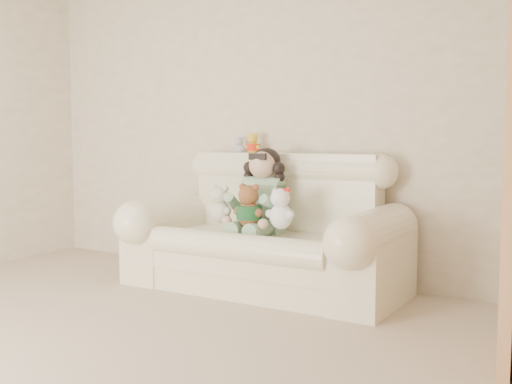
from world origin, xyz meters
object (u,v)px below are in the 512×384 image
object	(u,v)px
brown_teddy	(249,201)
cream_teddy	(220,201)
white_cat	(281,204)
seated_child	(263,190)
sofa	(263,222)

from	to	relation	value
brown_teddy	cream_teddy	bearing A→B (deg)	169.09
cream_teddy	white_cat	bearing A→B (deg)	8.61
seated_child	brown_teddy	size ratio (longest dim) A/B	1.79
white_cat	cream_teddy	size ratio (longest dim) A/B	1.04
sofa	brown_teddy	size ratio (longest dim) A/B	5.65
sofa	white_cat	size ratio (longest dim) A/B	5.96
brown_teddy	cream_teddy	distance (m)	0.30
sofa	cream_teddy	bearing A→B (deg)	-160.63
sofa	cream_teddy	world-z (taller)	sofa
sofa	brown_teddy	world-z (taller)	sofa
sofa	brown_teddy	bearing A→B (deg)	-96.21
brown_teddy	cream_teddy	world-z (taller)	brown_teddy
seated_child	cream_teddy	xyz separation A→B (m)	(-0.27, -0.19, -0.08)
sofa	brown_teddy	distance (m)	0.24
brown_teddy	sofa	bearing A→B (deg)	83.88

